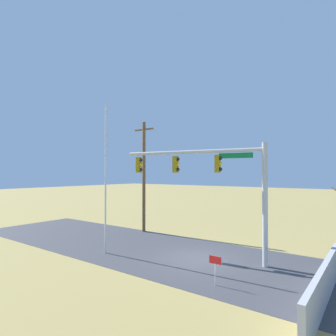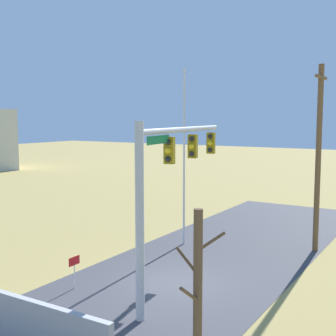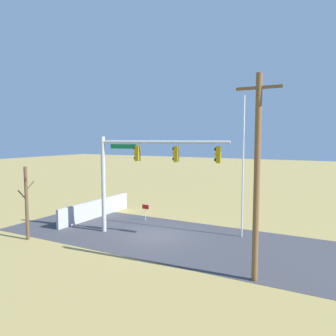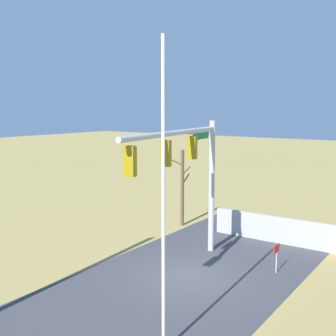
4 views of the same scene
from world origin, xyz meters
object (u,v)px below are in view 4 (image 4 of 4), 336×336
(flagpole, at_px, (163,201))
(bare_tree, at_px, (182,187))
(open_sign, at_px, (277,252))
(signal_mast, at_px, (191,164))

(flagpole, height_order, bare_tree, flagpole)
(flagpole, bearing_deg, open_sign, -3.85)
(signal_mast, height_order, open_sign, signal_mast)
(open_sign, bearing_deg, bare_tree, 61.59)
(bare_tree, bearing_deg, signal_mast, -144.16)
(flagpole, height_order, open_sign, flagpole)
(bare_tree, bearing_deg, flagpole, -149.30)
(signal_mast, xyz_separation_m, open_sign, (1.64, -3.21, -3.64))
(signal_mast, bearing_deg, flagpole, -154.81)
(open_sign, bearing_deg, signal_mast, 117.04)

